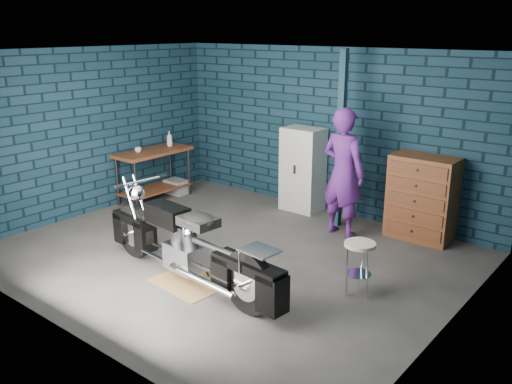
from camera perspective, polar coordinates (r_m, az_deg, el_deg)
ground at (r=7.50m, az=-2.92°, el=-6.61°), size 6.00×6.00×0.00m
room_walls at (r=7.37m, az=-0.25°, el=8.45°), size 6.02×5.01×2.71m
support_post at (r=8.29m, az=8.88°, el=5.34°), size 0.10×0.10×2.70m
workbench at (r=9.85m, az=-10.65°, el=1.75°), size 0.60×1.40×0.91m
drip_mat at (r=6.77m, az=-6.98°, el=-9.41°), size 0.94×0.75×0.01m
motorcycle at (r=6.54m, az=-7.16°, el=-4.99°), size 2.63×0.94×1.13m
person at (r=8.00m, az=9.16°, el=2.01°), size 0.75×0.53×1.91m
storage_bin at (r=10.24m, az=-8.36°, el=0.57°), size 0.42×0.30×0.26m
locker at (r=9.12m, az=4.91°, el=2.37°), size 0.66×0.47×1.41m
tool_chest at (r=8.20m, az=17.03°, el=-0.63°), size 0.93×0.52×1.24m
shop_stool at (r=6.41m, az=10.75°, el=-7.96°), size 0.45×0.45×0.65m
cup_a at (r=9.61m, az=-12.31°, el=4.35°), size 0.13×0.13×0.09m
bottle at (r=10.01m, az=-9.09°, el=5.56°), size 0.14×0.14×0.27m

